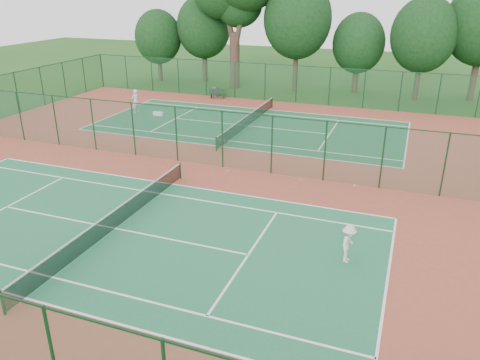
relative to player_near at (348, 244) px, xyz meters
name	(u,v)px	position (x,y,z in m)	size (l,w,h in m)	color
ground	(200,164)	(-10.25, 8.06, -0.81)	(120.00, 120.00, 0.00)	#214E18
red_pad	(200,164)	(-10.25, 8.06, -0.81)	(40.00, 36.00, 0.01)	brown
court_near	(116,229)	(-10.25, -0.94, -0.80)	(23.77, 10.97, 0.01)	#216944
court_far	(248,126)	(-10.25, 17.06, -0.80)	(23.77, 10.97, 0.01)	#1C5A34
fence_north	(281,83)	(-10.25, 26.06, 0.95)	(40.00, 0.09, 3.50)	#1B522B
fence_divider	(199,137)	(-10.25, 8.06, 0.95)	(40.00, 0.09, 3.50)	#194D33
tennis_net_near	(115,218)	(-10.25, -0.94, -0.27)	(0.10, 12.90, 0.97)	#153B20
tennis_net_far	(248,119)	(-10.25, 17.06, -0.27)	(0.10, 12.90, 0.97)	#133619
player_near	(348,244)	(0.00, 0.00, 0.00)	(1.02, 0.59, 1.58)	silver
player_far	(136,101)	(-20.80, 17.63, 0.20)	(0.73, 0.48, 1.99)	silver
trash_bin	(215,92)	(-16.81, 25.66, -0.30)	(0.55, 0.55, 1.00)	slate
bench	(217,93)	(-16.35, 25.15, -0.31)	(1.61, 0.79, 0.96)	black
kit_bag	(158,114)	(-18.50, 17.38, -0.64)	(0.85, 0.32, 0.32)	white
stray_ball_a	(227,171)	(-8.15, 7.46, -0.77)	(0.07, 0.07, 0.07)	#D5E134
stray_ball_b	(300,180)	(-3.76, 7.61, -0.77)	(0.07, 0.07, 0.07)	#B8CA2F
stray_ball_c	(168,160)	(-12.34, 7.80, -0.77)	(0.07, 0.07, 0.07)	#ABCA2F
evergreen_row	(301,89)	(-9.75, 32.31, -0.81)	(39.00, 5.00, 12.00)	black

